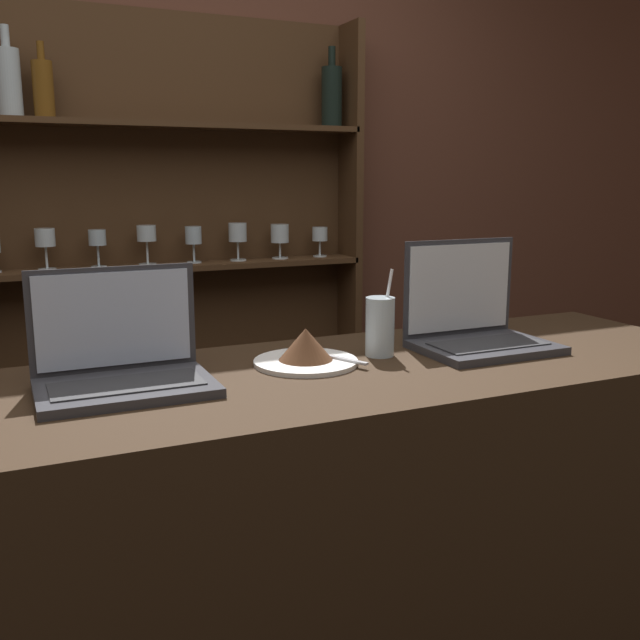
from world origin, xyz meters
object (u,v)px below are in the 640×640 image
object	(u,v)px
laptop_near	(122,362)
laptop_far	(475,324)
water_glass	(380,326)
cake_plate	(306,351)

from	to	relation	value
laptop_near	laptop_far	size ratio (longest dim) A/B	1.05
laptop_far	water_glass	xyz separation A→B (m)	(-0.24, 0.02, 0.01)
laptop_far	water_glass	distance (m)	0.24
laptop_far	cake_plate	world-z (taller)	laptop_far
water_glass	laptop_far	bearing A→B (deg)	-5.26
laptop_near	cake_plate	bearing A→B (deg)	2.22
cake_plate	water_glass	size ratio (longest dim) A/B	1.15
water_glass	laptop_near	bearing A→B (deg)	-178.22
laptop_near	water_glass	xyz separation A→B (m)	(0.56, 0.02, 0.02)
laptop_far	cake_plate	bearing A→B (deg)	177.35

